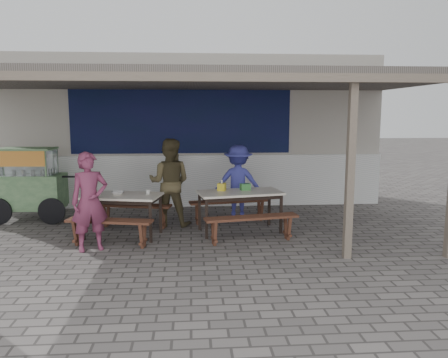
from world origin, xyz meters
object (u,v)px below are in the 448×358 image
at_px(patron_street_side, 90,202).
at_px(patron_right_table, 238,183).
at_px(bench_left_street, 110,226).
at_px(condiment_bowl, 118,193).
at_px(bench_right_wall, 230,206).
at_px(donation_box, 245,187).
at_px(table_left, 122,199).
at_px(bench_right_street, 252,223).
at_px(vendor_cart, 30,181).
at_px(table_right, 240,196).
at_px(bench_left_wall, 134,210).
at_px(patron_wall_side, 170,182).
at_px(tissue_box, 222,187).
at_px(condiment_jar, 148,192).

distance_m(patron_street_side, patron_right_table, 3.15).
distance_m(bench_left_street, condiment_bowl, 0.78).
relative_size(bench_right_wall, condiment_bowl, 7.29).
height_order(bench_right_wall, donation_box, donation_box).
height_order(table_left, patron_street_side, patron_street_side).
height_order(bench_right_street, vendor_cart, vendor_cart).
height_order(patron_right_table, donation_box, patron_right_table).
height_order(table_right, donation_box, donation_box).
xyz_separation_m(bench_left_wall, patron_wall_side, (0.67, 0.13, 0.51)).
relative_size(table_left, patron_right_table, 0.94).
distance_m(bench_left_wall, bench_right_wall, 1.86).
distance_m(table_left, tissue_box, 1.80).
xyz_separation_m(bench_right_wall, vendor_cart, (-4.01, 0.46, 0.46)).
bearing_deg(condiment_bowl, donation_box, 6.46).
relative_size(bench_left_wall, donation_box, 8.08).
bearing_deg(patron_right_table, bench_right_street, 101.90).
height_order(patron_street_side, condiment_bowl, patron_street_side).
xyz_separation_m(table_right, patron_wall_side, (-1.30, 0.56, 0.17)).
height_order(bench_left_wall, patron_right_table, patron_right_table).
distance_m(table_right, patron_wall_side, 1.43).
bearing_deg(vendor_cart, bench_right_street, -20.35).
relative_size(patron_right_table, condiment_jar, 19.34).
bearing_deg(vendor_cart, patron_street_side, -48.32).
xyz_separation_m(patron_street_side, patron_right_table, (2.55, 1.85, -0.02)).
xyz_separation_m(table_left, patron_street_side, (-0.38, -0.76, 0.12)).
xyz_separation_m(bench_left_wall, vendor_cart, (-2.16, 0.73, 0.47)).
relative_size(bench_left_street, bench_right_street, 0.89).
distance_m(bench_left_wall, vendor_cart, 2.33).
bearing_deg(condiment_bowl, patron_wall_side, 37.48).
distance_m(donation_box, condiment_bowl, 2.31).
distance_m(bench_right_street, donation_box, 0.96).
bearing_deg(table_left, bench_right_street, -1.53).
bearing_deg(bench_left_wall, bench_right_street, -16.19).
xyz_separation_m(vendor_cart, patron_right_table, (4.20, -0.22, -0.04)).
height_order(table_right, bench_right_wall, table_right).
xyz_separation_m(patron_right_table, condiment_jar, (-1.72, -1.04, 0.02)).
bearing_deg(bench_left_street, donation_box, 32.93).
relative_size(table_left, patron_street_side, 0.92).
bearing_deg(table_left, condiment_bowl, 162.56).
bearing_deg(vendor_cart, condiment_jar, -23.90).
relative_size(table_right, patron_wall_side, 0.95).
xyz_separation_m(bench_left_street, bench_right_wall, (2.09, 1.44, 0.01)).
bearing_deg(donation_box, tissue_box, -177.19).
relative_size(vendor_cart, patron_street_side, 1.20).
distance_m(bench_right_wall, patron_right_table, 0.53).
height_order(bench_right_wall, condiment_jar, condiment_jar).
relative_size(bench_left_street, condiment_bowl, 6.49).
distance_m(bench_right_wall, condiment_jar, 1.78).
bearing_deg(patron_street_side, tissue_box, 3.48).
xyz_separation_m(table_left, bench_right_wall, (1.97, 0.86, -0.33)).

